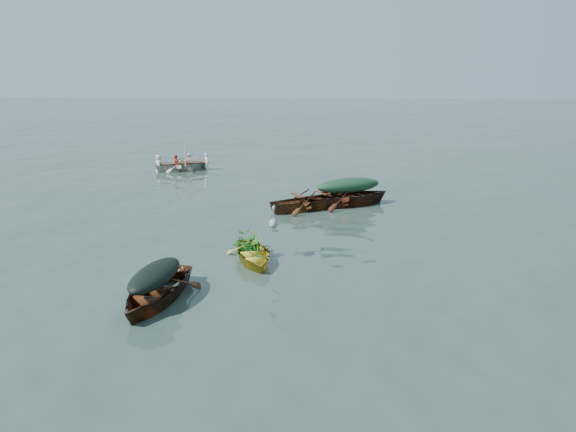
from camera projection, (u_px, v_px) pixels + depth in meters
name	position (u px, v px, depth m)	size (l,w,h in m)	color
ground	(264.00, 254.00, 14.81)	(140.00, 140.00, 0.00)	#30443A
yellow_dinghy	(253.00, 261.00, 14.29)	(1.19, 2.75, 0.71)	gold
dark_covered_boat	(157.00, 302.00, 11.85)	(1.33, 3.58, 0.89)	#4D2612
green_tarp_boat	(348.00, 206.00, 19.90)	(1.36, 4.36, 1.02)	#461810
open_wooden_boat	(311.00, 210.00, 19.37)	(1.25, 4.03, 0.92)	#573315
rowed_boat	(183.00, 171.00, 26.46)	(1.07, 3.55, 0.81)	beige
dark_tarp_cover	(155.00, 273.00, 11.68)	(0.73, 1.97, 0.40)	black
green_tarp_cover	(349.00, 185.00, 19.69)	(0.75, 2.40, 0.52)	#1A4024
thwart_benches	(311.00, 196.00, 19.24)	(0.75, 2.01, 0.04)	#441F10
heron	(273.00, 229.00, 14.24)	(0.28, 0.40, 0.92)	#92959A
dinghy_weeds	(250.00, 230.00, 14.64)	(0.70, 0.90, 0.60)	#22761E
rowers	(183.00, 154.00, 26.25)	(0.96, 2.49, 0.76)	white
oars	(183.00, 162.00, 26.34)	(2.60, 0.60, 0.06)	olive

